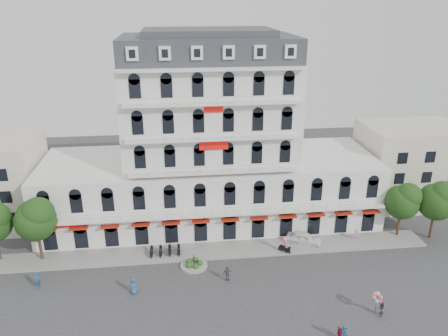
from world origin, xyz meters
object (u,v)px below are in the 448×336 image
(rider_east, at_px, (344,334))
(rider_center, at_px, (285,244))
(parked_car, at_px, (304,238))
(balloon_vendor, at_px, (379,304))

(rider_east, xyz_separation_m, rider_center, (-1.74, 15.23, 0.26))
(rider_east, height_order, rider_center, rider_center)
(rider_center, bearing_deg, parked_car, 72.54)
(parked_car, height_order, balloon_vendor, balloon_vendor)
(rider_east, relative_size, rider_center, 0.87)
(rider_center, relative_size, balloon_vendor, 0.94)
(balloon_vendor, bearing_deg, rider_east, -146.74)
(rider_east, xyz_separation_m, balloon_vendor, (4.77, 3.13, 0.32))
(rider_east, bearing_deg, parked_car, -18.53)
(parked_car, bearing_deg, rider_east, -159.79)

